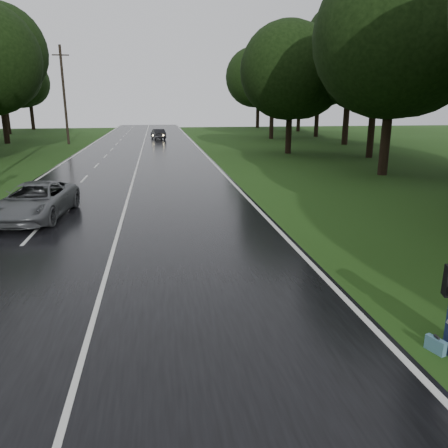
% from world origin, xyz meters
% --- Properties ---
extents(ground, '(160.00, 160.00, 0.00)m').
position_xyz_m(ground, '(0.00, 0.00, 0.00)').
color(ground, '#204113').
rests_on(ground, ground).
extents(road, '(12.00, 140.00, 0.04)m').
position_xyz_m(road, '(0.00, 20.00, 0.02)').
color(road, black).
rests_on(road, ground).
extents(lane_center, '(0.12, 140.00, 0.01)m').
position_xyz_m(lane_center, '(0.00, 20.00, 0.04)').
color(lane_center, silver).
rests_on(lane_center, road).
extents(grey_car, '(2.87, 5.29, 1.41)m').
position_xyz_m(grey_car, '(-3.42, 10.51, 0.74)').
color(grey_car, '#575A5D').
rests_on(grey_car, road).
extents(far_car, '(2.03, 4.11, 1.30)m').
position_xyz_m(far_car, '(1.73, 50.57, 0.69)').
color(far_car, black).
rests_on(far_car, road).
extents(suitcase, '(0.24, 0.42, 0.29)m').
position_xyz_m(suitcase, '(6.55, -1.02, 0.14)').
color(suitcase, teal).
rests_on(suitcase, ground).
extents(utility_pole_far, '(1.80, 0.28, 10.68)m').
position_xyz_m(utility_pole_far, '(-8.50, 45.24, 0.00)').
color(utility_pole_far, black).
rests_on(utility_pole_far, ground).
extents(tree_left_f, '(11.57, 11.57, 18.08)m').
position_xyz_m(tree_left_f, '(-15.73, 47.15, 0.00)').
color(tree_left_f, black).
rests_on(tree_left_f, ground).
extents(tree_right_d, '(9.11, 9.11, 14.23)m').
position_xyz_m(tree_right_d, '(16.08, 18.95, 0.00)').
color(tree_right_d, black).
rests_on(tree_right_d, ground).
extents(tree_right_e, '(7.93, 7.93, 12.38)m').
position_xyz_m(tree_right_e, '(13.64, 32.16, 0.00)').
color(tree_right_e, black).
rests_on(tree_right_e, ground).
extents(tree_right_f, '(9.56, 9.56, 14.94)m').
position_xyz_m(tree_right_f, '(16.52, 49.40, 0.00)').
color(tree_right_f, black).
rests_on(tree_right_f, ground).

